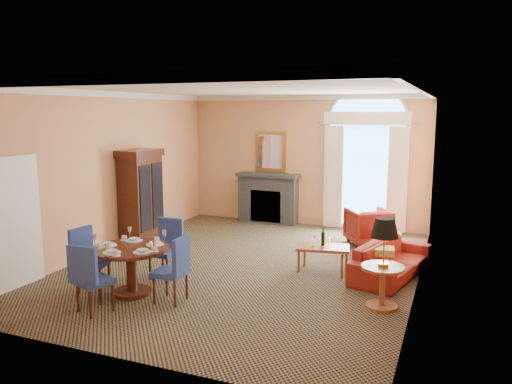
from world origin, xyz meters
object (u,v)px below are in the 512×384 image
at_px(dining_table, 131,259).
at_px(coffee_table, 323,248).
at_px(side_table, 384,252).
at_px(sofa, 392,260).
at_px(armchair, 368,226).
at_px(armoire, 141,198).

bearing_deg(dining_table, coffee_table, 41.32).
bearing_deg(side_table, sofa, 91.92).
xyz_separation_m(dining_table, coffee_table, (2.47, 2.17, -0.14)).
relative_size(armchair, coffee_table, 0.85).
xyz_separation_m(dining_table, sofa, (3.63, 2.39, -0.27)).
distance_m(sofa, side_table, 1.59).
bearing_deg(coffee_table, side_table, -57.96).
distance_m(armoire, side_table, 5.60).
bearing_deg(sofa, coffee_table, 114.58).
relative_size(coffee_table, side_table, 0.77).
xyz_separation_m(sofa, side_table, (0.05, -1.49, 0.54)).
bearing_deg(armchair, armoire, -11.45).
distance_m(armoire, sofa, 5.32).
bearing_deg(coffee_table, sofa, -0.74).
distance_m(armoire, coffee_table, 4.18).
bearing_deg(dining_table, sofa, 33.40).
relative_size(sofa, armchair, 2.35).
bearing_deg(side_table, armchair, 102.74).
distance_m(sofa, coffee_table, 1.19).
height_order(armchair, side_table, side_table).
bearing_deg(sofa, side_table, -164.32).
height_order(dining_table, coffee_table, dining_table).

